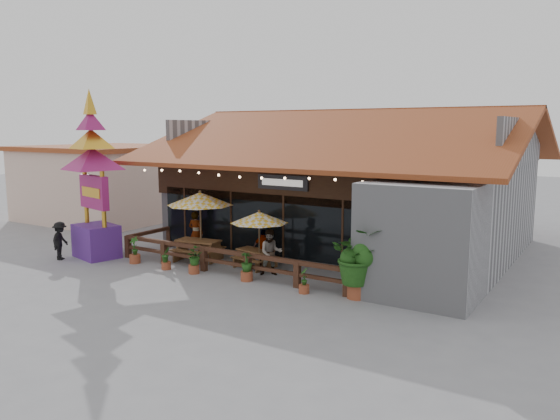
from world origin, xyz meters
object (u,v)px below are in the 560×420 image
Objects in this scene: thai_sign_tower at (93,163)px; umbrella_left at (200,199)px; pedestrian at (60,241)px; umbrella_right at (259,218)px; picnic_table_right at (255,255)px; tropical_plant at (358,257)px; picnic_table_left at (198,247)px.

umbrella_left is at bearing 26.90° from thai_sign_tower.
umbrella_right is at bearing -96.89° from pedestrian.
thai_sign_tower reaches higher than picnic_table_right.
tropical_plant is at bearing 3.35° from thai_sign_tower.
thai_sign_tower is (-6.83, -1.79, 1.86)m from umbrella_right.
tropical_plant is at bearing -109.14° from pedestrian.
thai_sign_tower reaches higher than tropical_plant.
umbrella_right is at bearing -3.37° from umbrella_left.
picnic_table_left is at bearing 171.33° from tropical_plant.
picnic_table_right is (2.55, 0.30, -0.10)m from picnic_table_left.
pedestrian is (-4.76, -2.84, 0.21)m from picnic_table_left.
tropical_plant is 1.48× the size of pedestrian.
picnic_table_left is 0.26× the size of thai_sign_tower.
umbrella_right is 4.63m from tropical_plant.
umbrella_left is 2.02× the size of pedestrian.
tropical_plant reaches higher than picnic_table_left.
picnic_table_left is at bearing 24.67° from thai_sign_tower.
umbrella_left is at bearing 92.80° from picnic_table_left.
picnic_table_left is at bearing -87.20° from umbrella_left.
thai_sign_tower is 3.37m from pedestrian.
thai_sign_tower reaches higher than umbrella_left.
umbrella_right is 1.55× the size of picnic_table_right.
picnic_table_left is 5.55m from pedestrian.
picnic_table_left is at bearing -179.84° from umbrella_right.
picnic_table_left is 2.57m from picnic_table_right.
thai_sign_tower is 4.71× the size of pedestrian.
picnic_table_left is 0.84× the size of tropical_plant.
picnic_table_right is 7.56m from thai_sign_tower.
umbrella_right is 8.31m from pedestrian.
umbrella_right is 1.08× the size of tropical_plant.
pedestrian is (-4.76, -3.02, -1.68)m from umbrella_left.
thai_sign_tower is 11.57m from tropical_plant.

